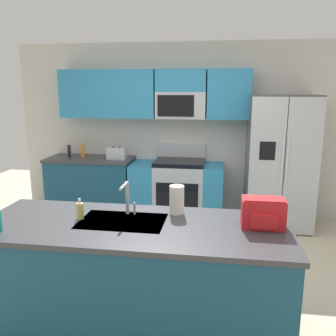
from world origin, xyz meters
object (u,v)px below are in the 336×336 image
at_px(toaster, 117,153).
at_px(soap_dispenser, 80,211).
at_px(bottle_orange, 83,150).
at_px(backpack, 263,212).
at_px(sink_faucet, 127,196).
at_px(paper_towel_roll, 177,200).
at_px(range_oven, 177,190).
at_px(refrigerator, 280,162).
at_px(pepper_mill, 69,151).

distance_m(toaster, soap_dispenser, 2.49).
relative_size(bottle_orange, backpack, 0.68).
bearing_deg(sink_faucet, soap_dispenser, -157.94).
bearing_deg(bottle_orange, backpack, -45.75).
distance_m(soap_dispenser, paper_towel_roll, 0.80).
bearing_deg(bottle_orange, range_oven, -0.94).
relative_size(range_oven, refrigerator, 0.74).
bearing_deg(soap_dispenser, refrigerator, 51.56).
bearing_deg(refrigerator, backpack, -101.59).
relative_size(refrigerator, bottle_orange, 8.51).
bearing_deg(pepper_mill, soap_dispenser, -64.62).
xyz_separation_m(refrigerator, bottle_orange, (-2.91, 0.10, 0.08)).
height_order(paper_towel_roll, backpack, paper_towel_roll).
bearing_deg(sink_faucet, refrigerator, 55.44).
relative_size(toaster, soap_dispenser, 1.65).
height_order(pepper_mill, backpack, backpack).
xyz_separation_m(range_oven, paper_towel_roll, (0.28, -2.26, 0.58)).
bearing_deg(bottle_orange, sink_faucet, -60.72).
relative_size(refrigerator, pepper_mill, 9.86).
xyz_separation_m(pepper_mill, sink_faucet, (1.54, -2.36, 0.07)).
bearing_deg(sink_faucet, toaster, 108.51).
xyz_separation_m(range_oven, sink_faucet, (-0.13, -2.36, 0.62)).
bearing_deg(toaster, pepper_mill, 176.28).
relative_size(refrigerator, toaster, 6.61).
relative_size(range_oven, bottle_orange, 6.25).
distance_m(toaster, paper_towel_roll, 2.50).
relative_size(bottle_orange, soap_dispenser, 1.28).
relative_size(toaster, backpack, 0.88).
relative_size(bottle_orange, sink_faucet, 0.77).
bearing_deg(sink_faucet, pepper_mill, 123.17).
distance_m(range_oven, bottle_orange, 1.57).
height_order(refrigerator, soap_dispenser, refrigerator).
bearing_deg(toaster, soap_dispenser, -80.32).
relative_size(toaster, paper_towel_roll, 1.17).
distance_m(bottle_orange, soap_dispenser, 2.71).
bearing_deg(sink_faucet, bottle_orange, 119.28).
relative_size(pepper_mill, paper_towel_roll, 0.78).
bearing_deg(soap_dispenser, toaster, 99.68).
height_order(range_oven, bottle_orange, bottle_orange).
bearing_deg(pepper_mill, backpack, -43.12).
bearing_deg(bottle_orange, paper_towel_roll, -52.69).
height_order(bottle_orange, backpack, backpack).
xyz_separation_m(toaster, paper_towel_roll, (1.18, -2.21, 0.03)).
bearing_deg(paper_towel_roll, pepper_mill, 130.74).
bearing_deg(pepper_mill, bottle_orange, 7.38).
bearing_deg(sink_faucet, backpack, -5.39).
height_order(bottle_orange, sink_faucet, sink_faucet).
bearing_deg(pepper_mill, toaster, -3.72).
bearing_deg(refrigerator, pepper_mill, 178.72).
bearing_deg(range_oven, backpack, -68.71).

